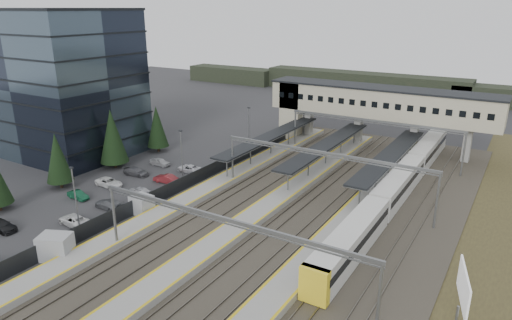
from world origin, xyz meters
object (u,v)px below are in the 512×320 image
Objects in this scene: relay_cabin_far at (142,205)px; relay_cabin_near at (56,247)px; office_building at (60,83)px; train at (398,186)px; footbridge at (364,104)px; billboard at (463,289)px.

relay_cabin_near is at bearing -88.86° from relay_cabin_far.
office_building reaches higher than relay_cabin_far.
relay_cabin_far is at bearing 91.14° from relay_cabin_near.
office_building is at bearing 157.78° from relay_cabin_far.
office_building is 0.44× the size of train.
billboard is (23.36, -44.08, -4.78)m from footbridge.
footbridge reaches higher than billboard.
train is (56.00, 8.82, -10.30)m from office_building.
office_building is 53.18m from footbridge.
relay_cabin_near is at bearing -103.78° from footbridge.
train is at bearing -59.86° from footbridge.
relay_cabin_far is (-0.25, 12.40, -0.13)m from relay_cabin_near.
train is 10.00× the size of billboard.
billboard reaches higher than relay_cabin_far.
relay_cabin_near is 42.22m from train.
footbridge is at bearing 72.10° from relay_cabin_far.
office_building is 6.43× the size of relay_cabin_near.
office_building is at bearing -145.53° from footbridge.
relay_cabin_near is at bearing -127.51° from train.
relay_cabin_far is 0.07× the size of footbridge.
relay_cabin_far is 0.49× the size of billboard.
billboard reaches higher than train.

